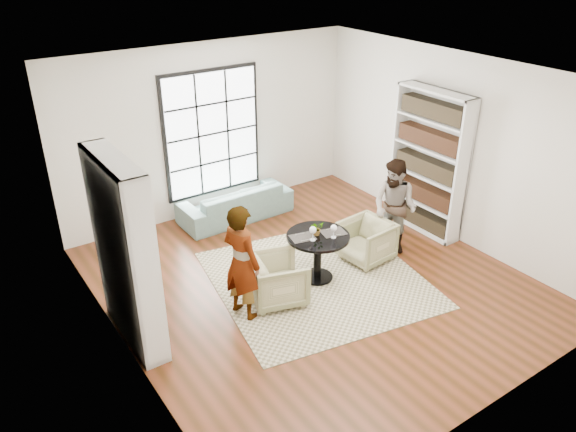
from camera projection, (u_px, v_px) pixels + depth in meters
ground at (313, 282)px, 8.21m from camera, size 6.00×6.00×0.00m
room_shell at (292, 191)px, 8.03m from camera, size 6.00×6.01×6.00m
rug at (317, 279)px, 8.25m from camera, size 3.35×3.35×0.01m
pedestal_table at (318, 247)px, 8.05m from camera, size 0.91×0.91×0.73m
sofa at (235, 202)px, 9.93m from camera, size 2.01×0.81×0.58m
armchair_left at (278, 279)px, 7.65m from camera, size 0.92×0.91×0.68m
armchair_right at (366, 241)px, 8.62m from camera, size 0.77×0.76×0.65m
person_left at (242, 262)px, 7.17m from camera, size 0.52×0.66×1.61m
person_right at (395, 207)px, 8.70m from camera, size 0.76×0.87×1.52m
placemat_left at (303, 237)px, 7.90m from camera, size 0.39×0.33×0.01m
placemat_right at (333, 232)px, 8.03m from camera, size 0.39×0.33×0.01m
cutlery_left at (303, 237)px, 7.90m from camera, size 0.19×0.25×0.01m
cutlery_right at (333, 232)px, 8.03m from camera, size 0.19×0.25×0.01m
wine_glass_left at (313, 230)px, 7.77m from camera, size 0.10×0.10×0.22m
wine_glass_right at (334, 228)px, 7.83m from camera, size 0.09×0.09×0.20m
flower_centerpiece at (317, 228)px, 7.93m from camera, size 0.18×0.16×0.20m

